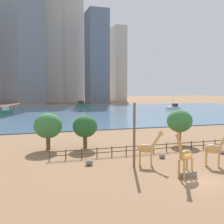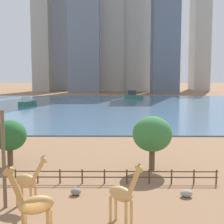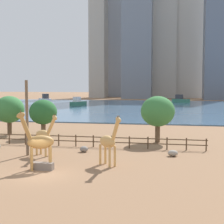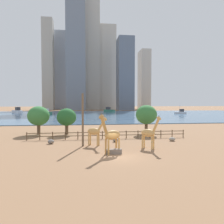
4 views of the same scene
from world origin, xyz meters
name	(u,v)px [view 3 (image 3 of 4)]	position (x,y,z in m)	size (l,w,h in m)	color
ground_plane	(146,107)	(0.00, 80.00, 0.00)	(400.00, 400.00, 0.00)	#8C6647
harbor_water	(145,107)	(0.00, 77.00, 0.10)	(180.00, 86.00, 0.20)	#476B8C
giraffe_tall	(109,142)	(4.36, 3.77, 2.06)	(2.45, 2.27, 4.40)	tan
giraffe_companion	(44,135)	(-2.52, 6.60, 1.99)	(2.90, 1.82, 4.14)	tan
giraffe_young	(39,142)	(-0.86, 1.44, 2.25)	(2.89, 1.83, 4.83)	#C18C47
utility_pole	(27,118)	(-4.19, 6.47, 3.62)	(0.28, 0.28, 7.24)	brown
boulder_by_pole	(173,153)	(9.58, 8.78, 0.29)	(0.97, 0.77, 0.58)	gray
boulder_small	(84,149)	(0.70, 9.10, 0.29)	(0.84, 0.79, 0.59)	gray
feeding_trough	(42,166)	(-0.56, 1.40, 0.30)	(1.80, 0.60, 0.60)	#72665B
enclosure_fence	(85,140)	(-0.03, 12.00, 0.76)	(26.12, 0.14, 1.30)	#4C3826
tree_left_large	(43,112)	(-7.29, 17.89, 3.22)	(3.60, 3.60, 4.87)	brown
tree_center_broad	(9,110)	(-12.54, 18.75, 3.43)	(4.04, 4.04, 5.28)	brown
tree_right_tall	(158,112)	(7.63, 16.46, 3.65)	(3.99, 3.99, 5.48)	brown
boat_ferry	(78,103)	(-21.24, 79.46, 1.16)	(3.92, 6.81, 2.83)	#337259
boat_sailboat	(45,99)	(-39.40, 96.91, 1.29)	(6.71, 7.34, 3.23)	silver
boat_barge	(180,100)	(10.40, 105.22, 1.21)	(6.61, 6.36, 2.97)	#337259
skyline_block_central	(122,39)	(-22.55, 169.26, 32.59)	(12.74, 15.01, 65.18)	#939EAD
skyline_tower_glass	(163,5)	(0.80, 158.12, 47.62)	(14.87, 14.81, 95.25)	#B7B2A8
skyline_block_left	(99,30)	(-32.21, 153.53, 35.18)	(8.23, 10.38, 70.36)	#ADA89E
skyline_block_right	(217,40)	(26.33, 139.44, 26.91)	(11.48, 15.43, 53.82)	slate
skyline_tower_short	(186,31)	(12.90, 160.17, 34.61)	(18.00, 12.12, 69.21)	#B7B2A8
skyline_block_wide	(137,4)	(-10.40, 142.52, 45.05)	(14.27, 8.05, 90.10)	slate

